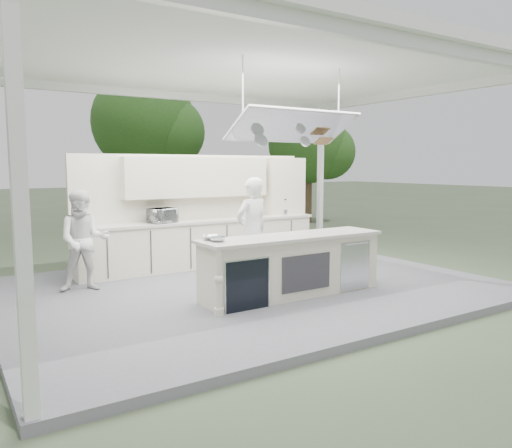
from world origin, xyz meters
TOP-DOWN VIEW (x-y plane):
  - ground at (0.00, 0.00)m, footprint 90.00×90.00m
  - stage_deck at (0.00, 0.00)m, footprint 8.00×6.00m
  - tent at (0.00, -0.01)m, footprint 8.20×6.20m
  - demo_island at (0.18, -0.91)m, footprint 3.10×0.79m
  - back_counter at (0.00, 1.90)m, footprint 5.08×0.72m
  - back_wall_unit at (0.44, 2.11)m, footprint 5.05×0.48m
  - tree_cluster at (-0.16, 9.77)m, footprint 19.55×9.40m
  - head_chef at (0.10, 0.14)m, footprint 0.73×0.55m
  - sous_chef at (-2.50, 1.14)m, footprint 0.93×0.80m
  - toaster_oven at (-0.87, 1.81)m, footprint 0.58×0.47m
  - bowl_large at (-1.10, -0.65)m, footprint 0.36×0.36m
  - bowl_small at (-1.10, -0.86)m, footprint 0.27×0.27m

SIDE VIEW (x-z plane):
  - ground at x=0.00m, z-range 0.00..0.00m
  - stage_deck at x=0.00m, z-range 0.00..0.12m
  - demo_island at x=0.18m, z-range 0.12..1.07m
  - back_counter at x=0.00m, z-range 0.12..1.07m
  - sous_chef at x=-2.50m, z-range 0.12..1.77m
  - head_chef at x=0.10m, z-range 0.12..1.95m
  - bowl_large at x=-1.10m, z-range 1.07..1.14m
  - bowl_small at x=-1.10m, z-range 1.07..1.14m
  - toaster_oven at x=-0.87m, z-range 1.07..1.35m
  - back_wall_unit at x=0.44m, z-range 0.45..2.70m
  - tree_cluster at x=-0.16m, z-range 0.36..6.21m
  - tent at x=0.00m, z-range 1.78..5.64m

